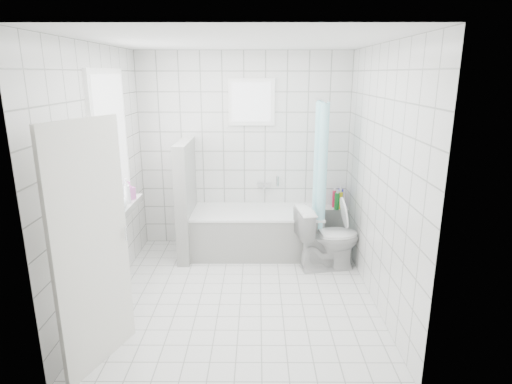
{
  "coord_description": "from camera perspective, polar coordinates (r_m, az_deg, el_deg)",
  "views": [
    {
      "loc": [
        0.18,
        -4.18,
        2.31
      ],
      "look_at": [
        0.16,
        0.35,
        1.05
      ],
      "focal_mm": 30.0,
      "sensor_mm": 36.0,
      "label": 1
    }
  ],
  "objects": [
    {
      "name": "ground",
      "position": [
        4.78,
        -2.01,
        -13.36
      ],
      "size": [
        3.0,
        3.0,
        0.0
      ],
      "primitive_type": "plane",
      "color": "white",
      "rests_on": "ground"
    },
    {
      "name": "ceiling",
      "position": [
        4.2,
        -2.37,
        19.47
      ],
      "size": [
        3.0,
        3.0,
        0.0
      ],
      "primitive_type": "plane",
      "rotation": [
        3.14,
        0.0,
        0.0
      ],
      "color": "white",
      "rests_on": "ground"
    },
    {
      "name": "wall_back",
      "position": [
        5.78,
        -1.57,
        5.46
      ],
      "size": [
        2.8,
        0.02,
        2.6
      ],
      "primitive_type": "cube",
      "color": "white",
      "rests_on": "ground"
    },
    {
      "name": "wall_front",
      "position": [
        2.87,
        -3.4,
        -5.08
      ],
      "size": [
        2.8,
        0.02,
        2.6
      ],
      "primitive_type": "cube",
      "color": "white",
      "rests_on": "ground"
    },
    {
      "name": "wall_left",
      "position": [
        4.59,
        -19.94,
        1.86
      ],
      "size": [
        0.02,
        3.0,
        2.6
      ],
      "primitive_type": "cube",
      "color": "white",
      "rests_on": "ground"
    },
    {
      "name": "wall_right",
      "position": [
        4.47,
        16.05,
        1.87
      ],
      "size": [
        0.02,
        3.0,
        2.6
      ],
      "primitive_type": "cube",
      "color": "white",
      "rests_on": "ground"
    },
    {
      "name": "window_left",
      "position": [
        4.79,
        -18.56,
        6.21
      ],
      "size": [
        0.01,
        0.9,
        1.4
      ],
      "primitive_type": "cube",
      "color": "white",
      "rests_on": "wall_left"
    },
    {
      "name": "window_back",
      "position": [
        5.65,
        -0.59,
        11.88
      ],
      "size": [
        0.5,
        0.01,
        0.5
      ],
      "primitive_type": "cube",
      "color": "white",
      "rests_on": "wall_back"
    },
    {
      "name": "window_sill",
      "position": [
        4.94,
        -17.34,
        -2.26
      ],
      "size": [
        0.18,
        1.02,
        0.08
      ],
      "primitive_type": "cube",
      "color": "white",
      "rests_on": "wall_left"
    },
    {
      "name": "door",
      "position": [
        3.59,
        -21.02,
        -7.0
      ],
      "size": [
        0.32,
        0.76,
        2.0
      ],
      "primitive_type": "cube",
      "rotation": [
        0.0,
        0.0,
        -0.36
      ],
      "color": "silver",
      "rests_on": "ground"
    },
    {
      "name": "bathtub",
      "position": [
        5.68,
        0.09,
        -5.29
      ],
      "size": [
        1.68,
        0.77,
        0.58
      ],
      "color": "white",
      "rests_on": "ground"
    },
    {
      "name": "partition_wall",
      "position": [
        5.56,
        -9.28,
        -0.97
      ],
      "size": [
        0.15,
        0.85,
        1.5
      ],
      "primitive_type": "cube",
      "color": "white",
      "rests_on": "ground"
    },
    {
      "name": "tiled_ledge",
      "position": [
        6.02,
        10.63,
        -4.49
      ],
      "size": [
        0.4,
        0.24,
        0.55
      ],
      "primitive_type": "cube",
      "color": "white",
      "rests_on": "ground"
    },
    {
      "name": "toilet",
      "position": [
        5.27,
        9.55,
        -6.05
      ],
      "size": [
        0.83,
        0.57,
        0.78
      ],
      "primitive_type": "imported",
      "rotation": [
        0.0,
        0.0,
        1.75
      ],
      "color": "silver",
      "rests_on": "ground"
    },
    {
      "name": "curtain_rod",
      "position": [
        5.35,
        8.68,
        12.03
      ],
      "size": [
        0.02,
        0.8,
        0.02
      ],
      "primitive_type": "cylinder",
      "rotation": [
        1.57,
        0.0,
        0.0
      ],
      "color": "silver",
      "rests_on": "wall_back"
    },
    {
      "name": "shower_curtain",
      "position": [
        5.35,
        8.49,
        2.29
      ],
      "size": [
        0.14,
        0.48,
        1.78
      ],
      "primitive_type": null,
      "color": "#4DD8E3",
      "rests_on": "curtain_rod"
    },
    {
      "name": "tub_faucet",
      "position": [
        5.83,
        1.09,
        1.03
      ],
      "size": [
        0.18,
        0.06,
        0.06
      ],
      "primitive_type": "cube",
      "color": "silver",
      "rests_on": "wall_back"
    },
    {
      "name": "sill_bottles",
      "position": [
        4.8,
        -17.76,
        -0.71
      ],
      "size": [
        0.17,
        0.79,
        0.33
      ],
      "color": "#38ADFE",
      "rests_on": "window_sill"
    },
    {
      "name": "ledge_bottles",
      "position": [
        5.87,
        10.88,
        -1.0
      ],
      "size": [
        0.15,
        0.18,
        0.25
      ],
      "color": "#BC1636",
      "rests_on": "tiled_ledge"
    }
  ]
}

